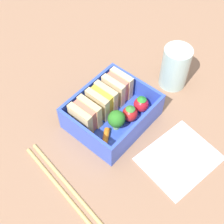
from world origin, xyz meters
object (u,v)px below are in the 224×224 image
object	(u,v)px
sandwich_left	(85,116)
broccoli_floret	(117,119)
sandwich_center_left	(102,101)
strawberry_far_left	(141,104)
strawberry_left	(130,113)
chopstick_pair	(63,185)
drinking_glass	(175,67)
folded_napkin	(179,158)
sandwich_center	(117,87)
carrot_stick_far_left	(105,140)

from	to	relation	value
sandwich_left	broccoli_floret	xyz separation A→B (cm)	(3.27, -4.91, -0.14)
sandwich_center_left	broccoli_floret	world-z (taller)	sandwich_center_left
sandwich_center_left	strawberry_far_left	distance (cm)	7.84
strawberry_left	sandwich_center_left	bearing A→B (deg)	109.20
strawberry_far_left	chopstick_pair	size ratio (longest dim) A/B	0.18
sandwich_center_left	broccoli_floret	bearing A→B (deg)	-105.97
drinking_glass	folded_napkin	distance (cm)	19.38
sandwich_center	carrot_stick_far_left	distance (cm)	11.51
sandwich_center	broccoli_floret	world-z (taller)	sandwich_center
carrot_stick_far_left	folded_napkin	world-z (taller)	carrot_stick_far_left
sandwich_center	folded_napkin	distance (cm)	18.37
strawberry_far_left	sandwich_left	bearing A→B (deg)	149.68
sandwich_center	drinking_glass	xyz separation A→B (cm)	(11.54, -5.99, 0.72)
carrot_stick_far_left	broccoli_floret	xyz separation A→B (cm)	(3.82, 0.53, 2.11)
chopstick_pair	folded_napkin	distance (cm)	21.58
strawberry_far_left	drinking_glass	size ratio (longest dim) A/B	0.39
strawberry_left	strawberry_far_left	xyz separation A→B (cm)	(3.26, -0.24, -0.01)
sandwich_center	folded_napkin	size ratio (longest dim) A/B	0.42
strawberry_left	chopstick_pair	xyz separation A→B (cm)	(-18.08, 0.35, -2.50)
sandwich_left	drinking_glass	bearing A→B (deg)	-15.99
sandwich_left	chopstick_pair	world-z (taller)	sandwich_left
sandwich_left	chopstick_pair	xyz separation A→B (cm)	(-11.48, -5.18, -3.66)
sandwich_left	folded_napkin	size ratio (longest dim) A/B	0.42
sandwich_center	broccoli_floret	size ratio (longest dim) A/B	1.25
drinking_glass	sandwich_center_left	bearing A→B (deg)	159.73
sandwich_left	carrot_stick_far_left	distance (cm)	5.91
sandwich_center_left	carrot_stick_far_left	xyz separation A→B (cm)	(-5.22, -5.43, -2.25)
sandwich_left	strawberry_far_left	world-z (taller)	sandwich_left
strawberry_far_left	drinking_glass	world-z (taller)	drinking_glass
sandwich_center	drinking_glass	bearing A→B (deg)	-27.43
drinking_glass	folded_napkin	bearing A→B (deg)	-141.66
chopstick_pair	strawberry_left	bearing A→B (deg)	-1.10
sandwich_center_left	strawberry_left	world-z (taller)	sandwich_center_left
carrot_stick_far_left	strawberry_far_left	world-z (taller)	strawberry_far_left
folded_napkin	broccoli_floret	bearing A→B (deg)	102.51
sandwich_left	strawberry_left	bearing A→B (deg)	-39.94
sandwich_center_left	chopstick_pair	distance (cm)	17.36
broccoli_floret	folded_napkin	distance (cm)	13.59
drinking_glass	folded_napkin	xyz separation A→B (cm)	(-14.78, -11.69, -4.53)
sandwich_center	strawberry_left	distance (cm)	6.28
sandwich_left	strawberry_far_left	bearing A→B (deg)	-30.32
carrot_stick_far_left	sandwich_center	bearing A→B (deg)	28.78
broccoli_floret	chopstick_pair	distance (cm)	15.17
folded_napkin	chopstick_pair	bearing A→B (deg)	144.59
strawberry_far_left	carrot_stick_far_left	bearing A→B (deg)	178.19
strawberry_left	carrot_stick_far_left	bearing A→B (deg)	179.28
chopstick_pair	drinking_glass	bearing A→B (deg)	-1.43
sandwich_left	carrot_stick_far_left	bearing A→B (deg)	-95.73
broccoli_floret	drinking_glass	world-z (taller)	drinking_glass
sandwich_center	strawberry_left	size ratio (longest dim) A/B	1.53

